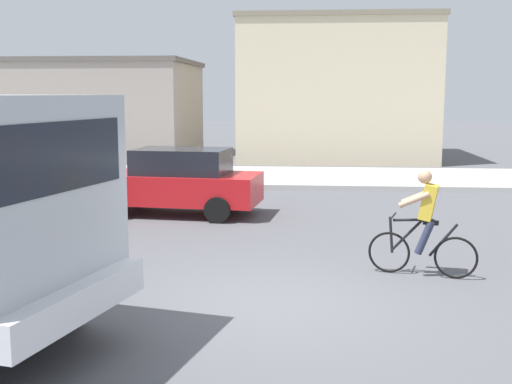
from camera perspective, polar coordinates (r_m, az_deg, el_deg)
The scene contains 6 objects.
ground_plane at distance 9.23m, azimuth 0.91°, elevation -9.77°, with size 120.00×120.00×0.00m, color #56565B.
sidewalk_far at distance 22.17m, azimuth 3.26°, elevation 1.30°, with size 80.00×5.00×0.16m, color #ADADA8.
cyclist at distance 10.73m, azimuth 14.50°, elevation -2.66°, with size 1.68×0.62×1.72m.
car_red_near at distance 15.80m, azimuth -6.87°, elevation 0.96°, with size 4.16×2.19×1.60m.
building_corner_left at distance 31.51m, azimuth -16.38°, elevation 7.01°, with size 11.92×7.24×4.38m.
building_mid_block at distance 29.94m, azimuth 6.97°, elevation 8.89°, with size 8.43×7.40×6.13m.
Camera 1 is at (0.59, -8.74, 2.92)m, focal length 45.66 mm.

